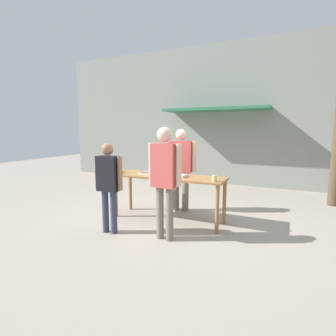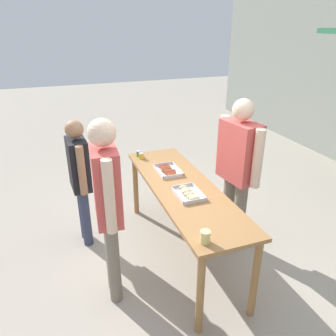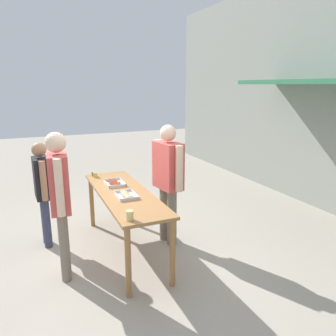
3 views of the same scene
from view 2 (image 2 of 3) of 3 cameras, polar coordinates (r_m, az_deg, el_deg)
The scene contains 10 objects.
ground_plane at distance 4.07m, azimuth 2.38°, elevation -14.45°, with size 24.00×24.00×0.00m, color #A39989.
serving_table at distance 3.63m, azimuth 2.59°, elevation -4.80°, with size 2.25×0.67×0.90m.
food_tray_sausages at distance 3.90m, azimuth -0.00°, elevation -0.48°, with size 0.38×0.26×0.04m.
food_tray_buns at distance 3.38m, azimuth 3.61°, elevation -4.49°, with size 0.36×0.25×0.06m.
condiment_jar_mustard at distance 4.36m, azimuth -5.11°, elevation 2.51°, with size 0.06×0.06×0.08m.
condiment_jar_ketchup at distance 4.28m, azimuth -4.68°, elevation 2.11°, with size 0.06×0.06×0.08m.
beer_cup at distance 2.71m, azimuth 6.49°, elevation -11.84°, with size 0.09×0.09×0.11m.
person_server_behind_table at distance 3.80m, azimuth 12.12°, elevation 0.83°, with size 0.68×0.33×1.80m.
person_customer_holding_hotdog at distance 3.91m, azimuth -15.15°, elevation -0.87°, with size 0.54×0.23×1.57m.
person_customer_with_cup at distance 2.97m, azimuth -10.50°, elevation -5.12°, with size 0.59×0.25×1.83m.
Camera 2 is at (2.92, -1.24, 2.54)m, focal length 35.00 mm.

